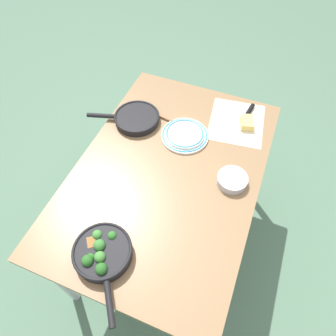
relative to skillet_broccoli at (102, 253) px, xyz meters
name	(u,v)px	position (x,y,z in m)	size (l,w,h in m)	color
ground_plane	(168,234)	(0.48, -0.08, -0.79)	(14.00, 14.00, 0.00)	#51755B
dining_table_red	(168,180)	(0.48, -0.08, -0.12)	(1.27, 0.86, 0.76)	olive
skillet_broccoli	(102,253)	(0.00, 0.00, 0.00)	(0.34, 0.29, 0.07)	black
skillet_eggs	(136,118)	(0.72, 0.20, -0.01)	(0.24, 0.38, 0.04)	black
wooden_spoon	(163,117)	(0.79, 0.07, -0.02)	(0.08, 0.39, 0.02)	#996B42
parchment_sheet	(237,122)	(0.91, -0.31, -0.03)	(0.36, 0.32, 0.00)	beige
grater_knife	(246,116)	(0.96, -0.35, -0.02)	(0.28, 0.07, 0.02)	silver
cheese_block	(247,123)	(0.91, -0.36, -0.01)	(0.11, 0.09, 0.04)	#EACC66
dinner_plate_stack	(185,135)	(0.71, -0.08, -0.02)	(0.25, 0.25, 0.03)	silver
prep_bowl_steel	(232,180)	(0.53, -0.38, -0.01)	(0.14, 0.14, 0.04)	#B7B7BC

